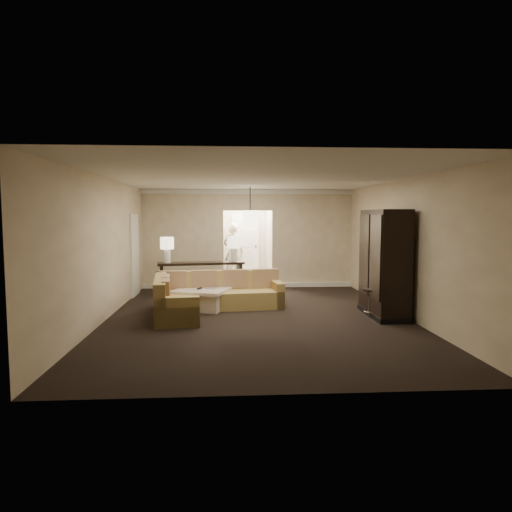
{
  "coord_description": "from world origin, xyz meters",
  "views": [
    {
      "loc": [
        -0.61,
        -9.04,
        2.04
      ],
      "look_at": [
        0.05,
        1.2,
        1.15
      ],
      "focal_mm": 32.0,
      "sensor_mm": 36.0,
      "label": 1
    }
  ],
  "objects": [
    {
      "name": "drink_table",
      "position": [
        2.38,
        -0.03,
        0.41
      ],
      "size": [
        0.46,
        0.46,
        0.57
      ],
      "rotation": [
        0.0,
        0.0,
        -0.25
      ],
      "color": "black",
      "rests_on": "ground"
    },
    {
      "name": "ground",
      "position": [
        0.0,
        0.0,
        0.0
      ],
      "size": [
        8.0,
        8.0,
        0.0
      ],
      "primitive_type": "plane",
      "color": "black",
      "rests_on": "ground"
    },
    {
      "name": "console_table",
      "position": [
        -1.27,
        2.77,
        0.51
      ],
      "size": [
        2.27,
        0.83,
        0.86
      ],
      "rotation": [
        0.0,
        0.0,
        0.15
      ],
      "color": "black",
      "rests_on": "ground"
    },
    {
      "name": "foyer",
      "position": [
        0.0,
        5.34,
        1.3
      ],
      "size": [
        1.44,
        2.02,
        2.8
      ],
      "color": "white",
      "rests_on": "ground"
    },
    {
      "name": "wall_left",
      "position": [
        -3.0,
        0.0,
        1.4
      ],
      "size": [
        0.04,
        8.0,
        2.8
      ],
      "primitive_type": "cube",
      "color": "beige",
      "rests_on": "ground"
    },
    {
      "name": "baseboard",
      "position": [
        0.0,
        3.95,
        0.06
      ],
      "size": [
        6.0,
        0.1,
        0.12
      ],
      "primitive_type": "cube",
      "color": "silver",
      "rests_on": "ground"
    },
    {
      "name": "crown_molding",
      "position": [
        0.0,
        3.95,
        2.73
      ],
      "size": [
        6.0,
        0.1,
        0.12
      ],
      "primitive_type": "cube",
      "color": "silver",
      "rests_on": "wall_back"
    },
    {
      "name": "person",
      "position": [
        -0.4,
        5.22,
        1.02
      ],
      "size": [
        0.87,
        0.75,
        2.04
      ],
      "primitive_type": "imported",
      "rotation": [
        0.0,
        0.0,
        2.72
      ],
      "color": "beige",
      "rests_on": "ground"
    },
    {
      "name": "table_lamp_left",
      "position": [
        -2.12,
        2.64,
        1.3
      ],
      "size": [
        0.34,
        0.34,
        0.66
      ],
      "color": "white",
      "rests_on": "console_table"
    },
    {
      "name": "pendant_light",
      "position": [
        0.0,
        2.7,
        1.95
      ],
      "size": [
        0.38,
        0.38,
        1.09
      ],
      "color": "black",
      "rests_on": "ceiling"
    },
    {
      "name": "wall_right",
      "position": [
        3.0,
        0.0,
        1.4
      ],
      "size": [
        0.04,
        8.0,
        2.8
      ],
      "primitive_type": "cube",
      "color": "beige",
      "rests_on": "ground"
    },
    {
      "name": "ceiling",
      "position": [
        0.0,
        0.0,
        2.8
      ],
      "size": [
        6.0,
        8.0,
        0.02
      ],
      "primitive_type": "cube",
      "color": "silver",
      "rests_on": "wall_back"
    },
    {
      "name": "side_door",
      "position": [
        -2.97,
        2.8,
        1.05
      ],
      "size": [
        0.05,
        0.9,
        2.1
      ],
      "primitive_type": "cube",
      "color": "white",
      "rests_on": "ground"
    },
    {
      "name": "coffee_table",
      "position": [
        -1.14,
        1.0,
        0.23
      ],
      "size": [
        1.41,
        1.41,
        0.47
      ],
      "rotation": [
        0.0,
        0.0,
        -0.33
      ],
      "color": "silver",
      "rests_on": "ground"
    },
    {
      "name": "wall_back",
      "position": [
        0.0,
        4.0,
        1.4
      ],
      "size": [
        6.0,
        0.04,
        2.8
      ],
      "primitive_type": "cube",
      "color": "beige",
      "rests_on": "ground"
    },
    {
      "name": "sectional_sofa",
      "position": [
        -1.05,
        0.64,
        0.33
      ],
      "size": [
        2.86,
        2.44,
        0.83
      ],
      "rotation": [
        0.0,
        0.0,
        0.12
      ],
      "color": "brown",
      "rests_on": "ground"
    },
    {
      "name": "armoire",
      "position": [
        2.59,
        0.0,
        1.04
      ],
      "size": [
        0.65,
        1.51,
        2.17
      ],
      "color": "black",
      "rests_on": "ground"
    },
    {
      "name": "table_lamp_right",
      "position": [
        -0.42,
        2.89,
        1.3
      ],
      "size": [
        0.34,
        0.34,
        0.66
      ],
      "color": "white",
      "rests_on": "console_table"
    },
    {
      "name": "wall_front",
      "position": [
        0.0,
        -4.0,
        1.4
      ],
      "size": [
        6.0,
        0.04,
        2.8
      ],
      "primitive_type": "cube",
      "color": "beige",
      "rests_on": "ground"
    }
  ]
}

